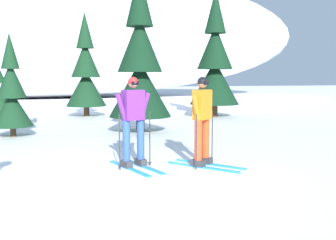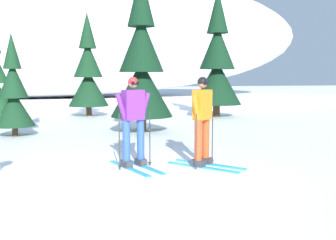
{
  "view_description": "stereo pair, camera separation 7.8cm",
  "coord_description": "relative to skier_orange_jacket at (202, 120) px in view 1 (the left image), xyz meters",
  "views": [
    {
      "loc": [
        -0.65,
        -6.44,
        1.83
      ],
      "look_at": [
        1.33,
        1.1,
        0.95
      ],
      "focal_mm": 41.89,
      "sensor_mm": 36.0,
      "label": 1
    },
    {
      "loc": [
        -0.57,
        -6.46,
        1.83
      ],
      "look_at": [
        1.33,
        1.1,
        0.95
      ],
      "focal_mm": 41.89,
      "sensor_mm": 36.0,
      "label": 2
    }
  ],
  "objects": [
    {
      "name": "ground_plane",
      "position": [
        -2.01,
        -0.97,
        -0.95
      ],
      "size": [
        120.0,
        120.0,
        0.0
      ],
      "primitive_type": "plane",
      "color": "white"
    },
    {
      "name": "skier_orange_jacket",
      "position": [
        0.0,
        0.0,
        0.0
      ],
      "size": [
        1.38,
        1.47,
        1.81
      ],
      "color": "#2893CC",
      "rests_on": "ground"
    },
    {
      "name": "skier_purple_jacket",
      "position": [
        -1.37,
        0.24,
        0.0
      ],
      "size": [
        0.91,
        1.61,
        1.81
      ],
      "color": "#2893CC",
      "rests_on": "ground"
    },
    {
      "name": "pine_tree_center",
      "position": [
        -4.23,
        5.13,
        0.35
      ],
      "size": [
        1.2,
        1.2,
        3.12
      ],
      "color": "#47301E",
      "rests_on": "ground"
    },
    {
      "name": "pine_tree_center_right",
      "position": [
        -1.75,
        10.76,
        1.01
      ],
      "size": [
        1.81,
        1.81,
        4.69
      ],
      "color": "#47301E",
      "rests_on": "ground"
    },
    {
      "name": "pine_tree_right",
      "position": [
        -0.33,
        5.06,
        1.22
      ],
      "size": [
        2.0,
        2.0,
        5.18
      ],
      "color": "#47301E",
      "rests_on": "ground"
    },
    {
      "name": "pine_tree_far_right",
      "position": [
        3.8,
        9.04,
        1.41
      ],
      "size": [
        2.18,
        2.18,
        5.66
      ],
      "color": "#47301E",
      "rests_on": "ground"
    },
    {
      "name": "snow_ridge_background",
      "position": [
        -5.78,
        27.05,
        4.54
      ],
      "size": [
        47.88,
        14.97,
        10.98
      ],
      "primitive_type": "ellipsoid",
      "color": "white",
      "rests_on": "ground"
    }
  ]
}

